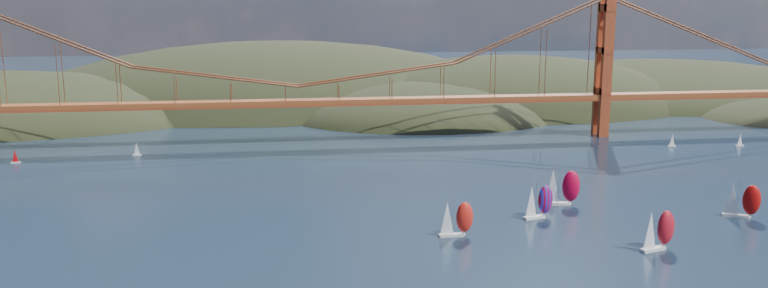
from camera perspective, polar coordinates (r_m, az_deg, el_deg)
headlands at (r=388.87m, az=-0.12°, el=1.30°), size 725.00×225.00×96.00m
bridge at (r=282.07m, az=-6.93°, el=6.48°), size 552.00×12.00×55.00m
racer_0 at (r=177.42m, az=5.47°, el=-5.66°), size 8.18×3.35×9.40m
racer_1 at (r=178.12m, az=20.14°, el=-6.15°), size 9.02×5.49×10.10m
racer_2 at (r=211.61m, az=25.58°, el=-3.85°), size 8.84×6.69×9.98m
racer_3 at (r=207.44m, az=13.36°, el=-3.18°), size 9.68×5.09×10.86m
racer_rwb at (r=194.37m, az=11.66°, el=-4.29°), size 8.53×5.10×9.56m
distant_boat_2 at (r=280.31m, az=-26.30°, el=-0.84°), size 3.00×2.00×4.70m
distant_boat_3 at (r=276.95m, az=-18.33°, el=-0.36°), size 3.00×2.00×4.70m
distant_boat_4 at (r=298.37m, az=21.11°, el=0.27°), size 3.00×2.00×4.70m
distant_boat_5 at (r=308.91m, az=25.50°, el=0.28°), size 3.00×2.00×4.70m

